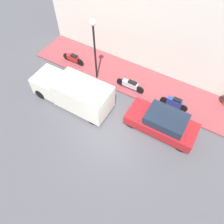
% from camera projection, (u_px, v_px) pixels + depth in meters
% --- Properties ---
extents(ground_plane, '(60.00, 60.00, 0.00)m').
position_uv_depth(ground_plane, '(112.00, 136.00, 12.86)').
color(ground_plane, '#47474C').
extents(sidewalk, '(3.00, 17.38, 0.11)m').
position_uv_depth(sidewalk, '(146.00, 85.00, 15.19)').
color(sidewalk, brown).
rests_on(sidewalk, ground_plane).
extents(building_facade, '(0.30, 17.38, 6.32)m').
position_uv_depth(building_facade, '(164.00, 33.00, 13.51)').
color(building_facade, silver).
rests_on(building_facade, ground_plane).
extents(parked_car, '(1.75, 4.10, 1.43)m').
position_uv_depth(parked_car, '(162.00, 123.00, 12.59)').
color(parked_car, maroon).
rests_on(parked_car, ground_plane).
extents(delivery_van, '(1.90, 5.23, 1.92)m').
position_uv_depth(delivery_van, '(73.00, 92.00, 13.58)').
color(delivery_van, silver).
rests_on(delivery_van, ground_plane).
extents(scooter_silver, '(0.30, 2.02, 0.75)m').
position_uv_depth(scooter_silver, '(130.00, 85.00, 14.55)').
color(scooter_silver, '#B7B7BF').
rests_on(scooter_silver, sidewalk).
extents(motorcycle_red, '(0.30, 1.79, 0.74)m').
position_uv_depth(motorcycle_red, '(73.00, 58.00, 16.12)').
color(motorcycle_red, '#B21E1E').
rests_on(motorcycle_red, sidewalk).
extents(motorcycle_blue, '(0.30, 1.79, 0.84)m').
position_uv_depth(motorcycle_blue, '(174.00, 103.00, 13.61)').
color(motorcycle_blue, navy).
rests_on(motorcycle_blue, sidewalk).
extents(streetlamp, '(0.40, 0.40, 4.46)m').
position_uv_depth(streetlamp, '(94.00, 39.00, 12.95)').
color(streetlamp, black).
rests_on(streetlamp, sidewalk).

